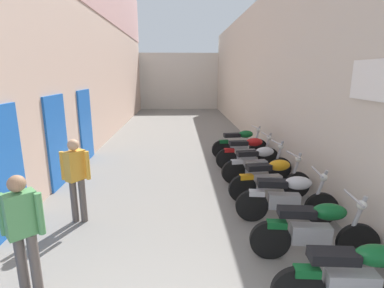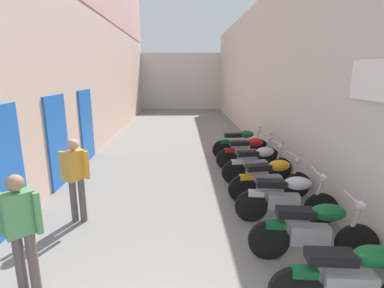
{
  "view_description": "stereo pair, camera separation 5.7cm",
  "coord_description": "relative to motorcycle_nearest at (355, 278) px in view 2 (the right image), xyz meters",
  "views": [
    {
      "loc": [
        0.04,
        -1.42,
        2.7
      ],
      "look_at": [
        0.32,
        5.39,
        1.06
      ],
      "focal_mm": 27.7,
      "sensor_mm": 36.0,
      "label": 1
    },
    {
      "loc": [
        0.09,
        -1.43,
        2.7
      ],
      "look_at": [
        0.32,
        5.39,
        1.06
      ],
      "focal_mm": 27.7,
      "sensor_mm": 36.0,
      "label": 2
    }
  ],
  "objects": [
    {
      "name": "ground_plane",
      "position": [
        -1.98,
        7.31,
        -0.5
      ],
      "size": [
        37.28,
        37.28,
        0.0
      ],
      "primitive_type": "plane",
      "color": "slate"
    },
    {
      "name": "building_left",
      "position": [
        -5.1,
        9.26,
        3.83
      ],
      "size": [
        0.45,
        21.28,
        8.6
      ],
      "color": "beige",
      "rests_on": "ground"
    },
    {
      "name": "building_right",
      "position": [
        1.14,
        9.3,
        2.15
      ],
      "size": [
        0.45,
        21.28,
        5.31
      ],
      "color": "beige",
      "rests_on": "ground"
    },
    {
      "name": "building_far_end",
      "position": [
        -1.98,
        20.94,
        1.57
      ],
      "size": [
        8.84,
        2.0,
        4.13
      ],
      "primitive_type": "cube",
      "color": "beige",
      "rests_on": "ground"
    },
    {
      "name": "motorcycle_nearest",
      "position": [
        0.0,
        0.0,
        0.0
      ],
      "size": [
        1.85,
        0.58,
        1.04
      ],
      "color": "black",
      "rests_on": "ground"
    },
    {
      "name": "motorcycle_second",
      "position": [
        -0.0,
        1.04,
        0.0
      ],
      "size": [
        1.85,
        0.58,
        1.04
      ],
      "color": "black",
      "rests_on": "ground"
    },
    {
      "name": "motorcycle_third",
      "position": [
        -0.0,
        2.18,
        0.0
      ],
      "size": [
        1.84,
        0.58,
        1.04
      ],
      "color": "black",
      "rests_on": "ground"
    },
    {
      "name": "motorcycle_fourth",
      "position": [
        -0.0,
        3.18,
        0.0
      ],
      "size": [
        1.85,
        0.58,
        1.04
      ],
      "color": "black",
      "rests_on": "ground"
    },
    {
      "name": "motorcycle_fifth",
      "position": [
        -0.0,
        4.29,
        0.0
      ],
      "size": [
        1.84,
        0.58,
        1.04
      ],
      "color": "black",
      "rests_on": "ground"
    },
    {
      "name": "motorcycle_sixth",
      "position": [
        0.0,
        5.36,
        0.0
      ],
      "size": [
        1.85,
        0.58,
        1.04
      ],
      "color": "black",
      "rests_on": "ground"
    },
    {
      "name": "motorcycle_seventh",
      "position": [
        -0.0,
        6.47,
        0.0
      ],
      "size": [
        1.85,
        0.58,
        1.04
      ],
      "color": "black",
      "rests_on": "ground"
    },
    {
      "name": "pedestrian_by_doorway",
      "position": [
        -3.82,
        0.51,
        0.42
      ],
      "size": [
        0.52,
        0.37,
        1.57
      ],
      "color": "#564C47",
      "rests_on": "ground"
    },
    {
      "name": "pedestrian_mid_alley",
      "position": [
        -3.83,
        2.38,
        0.42
      ],
      "size": [
        0.52,
        0.39,
        1.57
      ],
      "color": "#564C47",
      "rests_on": "ground"
    }
  ]
}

